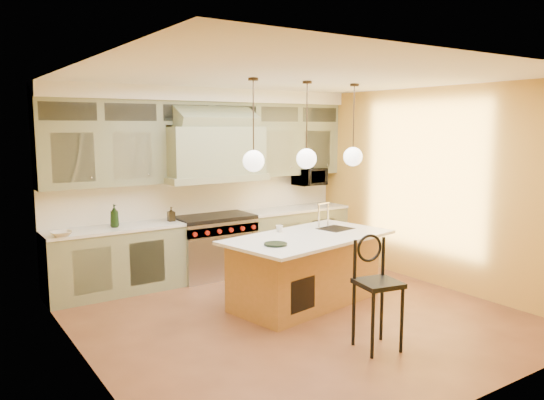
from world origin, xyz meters
TOP-DOWN VIEW (x-y plane):
  - floor at (0.00, 0.00)m, footprint 5.00×5.00m
  - ceiling at (0.00, 0.00)m, footprint 5.00×5.00m
  - wall_back at (0.00, 2.50)m, footprint 5.00×0.00m
  - wall_front at (0.00, -2.50)m, footprint 5.00×0.00m
  - wall_left at (-2.50, 0.00)m, footprint 0.00×5.00m
  - wall_right at (2.50, 0.00)m, footprint 0.00×5.00m
  - back_cabinetry at (0.00, 2.23)m, footprint 5.00×0.77m
  - range at (0.00, 2.14)m, footprint 1.20×0.74m
  - kitchen_island at (0.41, 0.33)m, footprint 2.42×1.58m
  - counter_stool at (0.14, -1.23)m, footprint 0.49×0.49m
  - microwave at (1.95, 2.25)m, footprint 0.54×0.37m
  - oil_bottle_a at (-1.54, 2.15)m, footprint 0.14×0.14m
  - oil_bottle_b at (-0.70, 2.15)m, footprint 0.10×0.10m
  - fruit_bowl at (-2.30, 1.92)m, footprint 0.27×0.27m
  - cup at (0.22, 0.68)m, footprint 0.10×0.10m
  - pendant_left at (-0.40, 0.33)m, footprint 0.26×0.26m
  - pendant_center at (0.40, 0.33)m, footprint 0.26×0.26m
  - pendant_right at (1.20, 0.33)m, footprint 0.26×0.26m

SIDE VIEW (x-z plane):
  - floor at x=0.00m, z-range 0.00..0.00m
  - kitchen_island at x=0.41m, z-range -0.20..1.15m
  - range at x=0.00m, z-range 0.01..0.97m
  - counter_stool at x=0.14m, z-range 0.09..1.29m
  - cup at x=0.22m, z-range 0.92..1.01m
  - fruit_bowl at x=-2.30m, z-range 0.94..1.01m
  - oil_bottle_b at x=-0.70m, z-range 0.94..1.15m
  - oil_bottle_a at x=-1.54m, z-range 0.94..1.26m
  - back_cabinetry at x=0.00m, z-range -0.02..2.88m
  - microwave at x=1.95m, z-range 1.30..1.60m
  - wall_back at x=0.00m, z-range -1.05..3.95m
  - wall_front at x=0.00m, z-range -1.05..3.95m
  - wall_left at x=-2.50m, z-range -1.05..3.95m
  - wall_right at x=2.50m, z-range -1.05..3.95m
  - pendant_left at x=-0.40m, z-range 1.39..2.50m
  - pendant_center at x=0.40m, z-range 1.39..2.50m
  - pendant_right at x=1.20m, z-range 1.39..2.50m
  - ceiling at x=0.00m, z-range 2.90..2.90m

